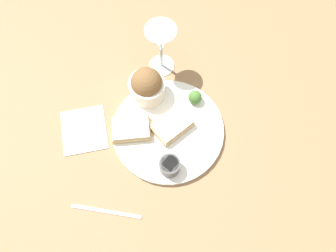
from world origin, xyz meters
The scene contains 10 objects.
ground_plane centered at (0.00, 0.00, 0.00)m, with size 4.00×4.00×0.00m, color #93704C.
dinner_plate centered at (0.00, 0.00, 0.01)m, with size 0.28×0.28×0.01m.
salad_bowl centered at (0.00, -0.12, 0.05)m, with size 0.09×0.09×0.09m.
sauce_ramekin centered at (0.04, 0.09, 0.04)m, with size 0.05×0.05×0.04m.
cheese_toast_near centered at (-0.01, 0.00, 0.03)m, with size 0.11×0.08×0.03m.
cheese_toast_far centered at (0.08, -0.04, 0.03)m, with size 0.11×0.10×0.03m.
wine_glass centered at (-0.08, -0.18, 0.11)m, with size 0.08×0.08×0.15m.
garnish centered at (-0.10, -0.04, 0.03)m, with size 0.04×0.04×0.04m.
napkin centered at (0.19, -0.10, 0.00)m, with size 0.14×0.15×0.01m.
fork centered at (0.22, 0.11, 0.00)m, with size 0.14×0.11×0.01m.
Camera 1 is at (0.14, 0.27, 0.78)m, focal length 35.00 mm.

